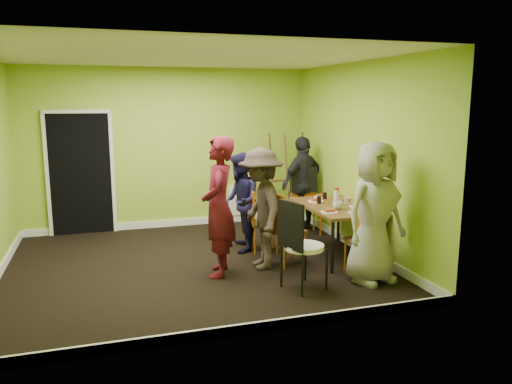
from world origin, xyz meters
TOP-DOWN VIEW (x-y plane):
  - ground at (0.00, 0.00)m, footprint 5.00×5.00m
  - room_walls at (-0.02, 0.04)m, footprint 5.04×4.54m
  - dining_table at (2.05, -0.20)m, footprint 0.90×1.50m
  - chair_left_far at (1.04, 0.31)m, footprint 0.45×0.45m
  - chair_left_near at (1.15, -0.36)m, footprint 0.52×0.52m
  - chair_back_end at (2.15, 1.24)m, footprint 0.50×0.58m
  - chair_front_end at (2.04, -1.07)m, footprint 0.40×0.40m
  - chair_bentwood at (1.03, -1.29)m, footprint 0.55×0.53m
  - easel at (2.02, 1.89)m, footprint 0.67×0.63m
  - plate_near_left at (1.87, 0.12)m, footprint 0.24×0.24m
  - plate_near_right at (1.74, -0.60)m, footprint 0.23×0.23m
  - plate_far_back at (2.09, 0.41)m, footprint 0.23×0.23m
  - plate_far_front at (2.09, -0.73)m, footprint 0.24×0.24m
  - plate_wall_back at (2.27, -0.04)m, footprint 0.22×0.22m
  - plate_wall_front at (2.28, -0.36)m, footprint 0.21×0.21m
  - thermos at (2.08, -0.11)m, footprint 0.08×0.08m
  - blue_bottle at (2.24, -0.47)m, footprint 0.08×0.08m
  - orange_bottle at (1.99, -0.05)m, footprint 0.03×0.03m
  - glass_mid at (1.86, -0.00)m, footprint 0.06×0.06m
  - glass_back at (2.09, 0.28)m, footprint 0.07×0.07m
  - glass_front at (2.23, -0.75)m, footprint 0.07×0.07m
  - cup_a at (1.94, -0.45)m, footprint 0.14×0.14m
  - cup_b at (2.26, -0.11)m, footprint 0.10×0.10m
  - person_standing at (0.24, -0.48)m, footprint 0.60×0.75m
  - person_left_far at (0.79, 0.45)m, footprint 0.70×0.82m
  - person_left_near at (0.85, -0.37)m, footprint 0.67×1.09m
  - person_back_end at (2.18, 1.36)m, footprint 1.04×0.74m
  - person_front_end at (2.01, -1.30)m, footprint 0.97×0.75m

SIDE VIEW (x-z plane):
  - ground at x=0.00m, z-range 0.00..0.00m
  - chair_left_far at x=1.04m, z-range 0.06..1.00m
  - chair_front_end at x=2.04m, z-range 0.06..1.00m
  - chair_left_near at x=1.15m, z-range 0.06..1.07m
  - chair_bentwood at x=1.03m, z-range 0.06..1.15m
  - dining_table at x=2.05m, z-range 0.32..1.07m
  - person_left_far at x=0.79m, z-range 0.00..1.48m
  - plate_near_left at x=1.87m, z-range 0.75..0.76m
  - plate_near_right at x=1.74m, z-range 0.75..0.76m
  - plate_far_back at x=2.09m, z-range 0.75..0.76m
  - plate_far_front at x=2.09m, z-range 0.75..0.76m
  - plate_wall_back at x=2.27m, z-range 0.75..0.76m
  - plate_wall_front at x=2.28m, z-range 0.75..0.76m
  - chair_back_end at x=2.15m, z-range 0.23..1.34m
  - orange_bottle at x=1.99m, z-range 0.75..0.82m
  - glass_front at x=2.23m, z-range 0.75..0.84m
  - cup_b at x=2.26m, z-range 0.75..0.84m
  - glass_back at x=2.09m, z-range 0.75..0.85m
  - glass_mid at x=1.86m, z-range 0.75..0.85m
  - cup_a at x=1.94m, z-range 0.75..0.86m
  - person_left_near at x=0.85m, z-range 0.00..1.63m
  - person_back_end at x=2.18m, z-range 0.00..1.63m
  - easel at x=2.02m, z-range -0.01..1.67m
  - blue_bottle at x=2.24m, z-range 0.75..0.95m
  - thermos at x=2.08m, z-range 0.75..0.96m
  - person_front_end at x=2.01m, z-range 0.00..1.76m
  - person_standing at x=0.24m, z-range 0.00..1.80m
  - room_walls at x=-0.02m, z-range -0.42..2.40m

